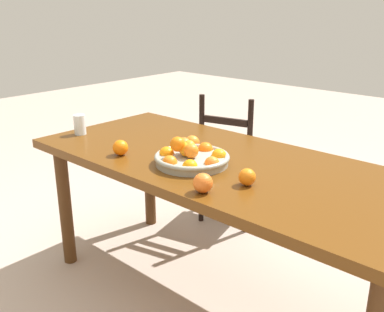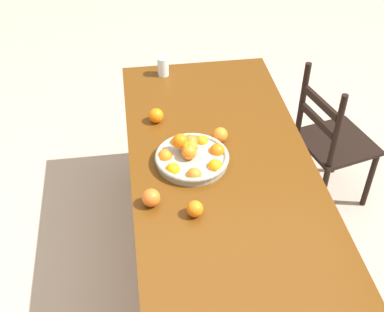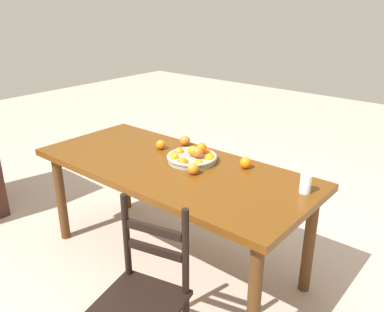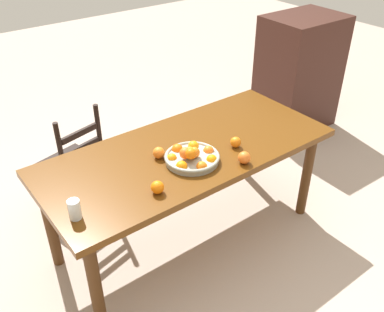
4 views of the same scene
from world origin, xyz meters
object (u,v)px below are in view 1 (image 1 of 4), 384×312
dining_table (222,177)px  orange_loose_1 (203,183)px  fruit_bowl (191,157)px  orange_loose_2 (120,148)px  drinking_glass (80,125)px  orange_loose_3 (247,177)px  orange_loose_0 (192,143)px  chair_near_window (232,163)px

dining_table → orange_loose_1: size_ratio=25.00×
fruit_bowl → orange_loose_1: 0.33m
orange_loose_1 → orange_loose_2: size_ratio=1.04×
dining_table → fruit_bowl: size_ratio=5.65×
dining_table → drinking_glass: drinking_glass is taller
dining_table → orange_loose_1: 0.42m
orange_loose_2 → orange_loose_1: bearing=-7.1°
fruit_bowl → dining_table: bearing=63.3°
fruit_bowl → orange_loose_2: fruit_bowl is taller
orange_loose_2 → orange_loose_3: size_ratio=1.07×
orange_loose_0 → orange_loose_2: size_ratio=0.98×
fruit_bowl → orange_loose_2: (-0.35, -0.14, 0.00)m
dining_table → chair_near_window: 0.96m
orange_loose_3 → dining_table: bearing=146.8°
orange_loose_0 → orange_loose_3: bearing=-22.3°
fruit_bowl → drinking_glass: 0.81m
orange_loose_2 → drinking_glass: size_ratio=0.67×
fruit_bowl → orange_loose_1: size_ratio=4.42×
fruit_bowl → orange_loose_2: bearing=-158.6°
orange_loose_1 → drinking_glass: size_ratio=0.70×
dining_table → orange_loose_3: 0.34m
orange_loose_0 → orange_loose_2: bearing=-124.6°
chair_near_window → orange_loose_1: (0.69, -1.12, 0.38)m
chair_near_window → orange_loose_2: bearing=81.0°
dining_table → orange_loose_1: bearing=-62.8°
orange_loose_1 → orange_loose_3: 0.20m
dining_table → drinking_glass: size_ratio=17.47×
orange_loose_2 → dining_table: bearing=33.6°
orange_loose_2 → orange_loose_3: bearing=8.5°
fruit_bowl → drinking_glass: (-0.81, -0.05, 0.02)m
dining_table → orange_loose_2: (-0.42, -0.28, 0.13)m
chair_near_window → orange_loose_0: chair_near_window is taller
orange_loose_2 → orange_loose_3: (0.68, 0.10, -0.00)m
fruit_bowl → drinking_glass: bearing=-176.2°
chair_near_window → orange_loose_2: 1.12m
orange_loose_2 → drinking_glass: drinking_glass is taller
orange_loose_0 → fruit_bowl: bearing=-49.3°
orange_loose_1 → orange_loose_3: (0.09, 0.18, -0.00)m
drinking_glass → orange_loose_0: bearing=18.0°
fruit_bowl → orange_loose_1: bearing=-39.8°
dining_table → orange_loose_3: size_ratio=27.74×
orange_loose_2 → chair_near_window: bearing=95.1°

